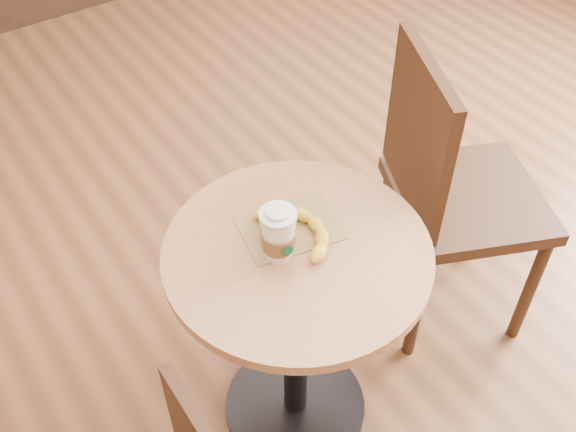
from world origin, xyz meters
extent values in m
plane|color=brown|center=(0.00, 0.00, 0.00)|extent=(7.00, 7.00, 0.00)
cylinder|color=black|center=(-0.10, 0.07, 0.01)|extent=(0.44, 0.44, 0.02)
cylinder|color=black|center=(-0.10, 0.07, 0.38)|extent=(0.07, 0.07, 0.72)
cylinder|color=#AB754E|center=(-0.10, 0.07, 0.73)|extent=(0.66, 0.66, 0.03)
cube|color=#362113|center=(0.59, 0.12, 0.50)|extent=(0.59, 0.59, 0.04)
cylinder|color=#362113|center=(0.69, -0.13, 0.25)|extent=(0.04, 0.04, 0.50)
cylinder|color=#362113|center=(0.84, 0.22, 0.25)|extent=(0.04, 0.04, 0.50)
cylinder|color=#362113|center=(0.34, 0.02, 0.25)|extent=(0.04, 0.04, 0.50)
cylinder|color=#362113|center=(0.49, 0.37, 0.25)|extent=(0.04, 0.04, 0.50)
cube|color=#362113|center=(0.41, 0.20, 0.78)|extent=(0.20, 0.40, 0.47)
cube|color=olive|center=(-0.07, 0.14, 0.75)|extent=(0.27, 0.22, 0.00)
cylinder|color=silver|center=(-0.14, 0.08, 0.88)|extent=(0.09, 0.09, 0.01)
cylinder|color=silver|center=(-0.14, 0.08, 0.89)|extent=(0.06, 0.06, 0.01)
cylinder|color=#074825|center=(-0.15, 0.04, 0.80)|extent=(0.03, 0.00, 0.03)
ellipsoid|color=brown|center=(-0.10, 0.15, 0.80)|extent=(0.08, 0.08, 0.05)
ellipsoid|color=beige|center=(-0.10, 0.15, 0.82)|extent=(0.03, 0.03, 0.02)
camera|label=1|loc=(-0.73, -0.81, 1.95)|focal=42.00mm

